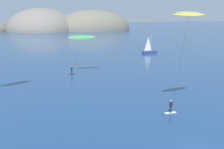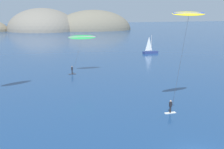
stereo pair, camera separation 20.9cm
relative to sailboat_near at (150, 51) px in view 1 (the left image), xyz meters
name	(u,v)px [view 1 (the left image)]	position (x,y,z in m)	size (l,w,h in m)	color
headland_island	(26,31)	(-24.36, 124.20, -0.64)	(158.90, 54.24, 30.61)	#7A705B
sailboat_near	(150,51)	(0.00, 0.00, 0.00)	(5.91, 1.54, 5.70)	navy
kitesurfer_green	(81,40)	(-28.02, -20.15, 6.40)	(5.90, 1.82, 8.01)	#2D2D33
kitesurfer_yellow	(187,23)	(-22.25, -46.72, 10.56)	(5.62, 1.64, 12.67)	silver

